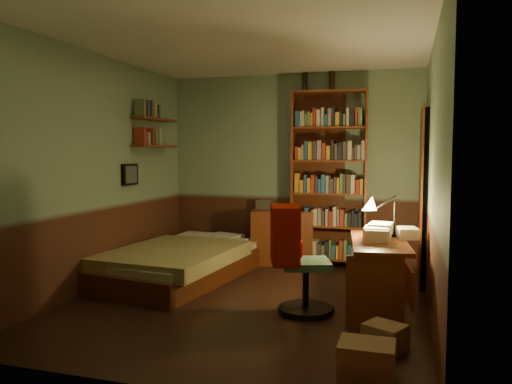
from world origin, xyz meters
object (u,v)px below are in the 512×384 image
(bookshelf, at_px, (329,179))
(office_chair, at_px, (306,266))
(desk, at_px, (378,274))
(dresser, at_px, (281,237))
(cardboard_box_b, at_px, (385,337))
(desk_lamp, at_px, (395,204))
(mini_stereo, at_px, (266,204))
(bed, at_px, (182,250))
(cardboard_box_a, at_px, (367,363))

(bookshelf, distance_m, office_chair, 2.19)
(desk, bearing_deg, office_chair, -158.27)
(dresser, distance_m, cardboard_box_b, 3.10)
(desk, height_order, office_chair, office_chair)
(bookshelf, xyz_separation_m, desk_lamp, (0.89, -1.41, -0.17))
(mini_stereo, bearing_deg, cardboard_box_b, -47.06)
(bed, bearing_deg, cardboard_box_b, -25.18)
(office_chair, xyz_separation_m, cardboard_box_b, (0.76, -0.72, -0.35))
(cardboard_box_a, bearing_deg, mini_stereo, 115.85)
(bed, xyz_separation_m, mini_stereo, (0.71, 1.23, 0.46))
(bed, bearing_deg, mini_stereo, 67.80)
(bed, bearing_deg, desk_lamp, 2.81)
(dresser, relative_size, desk, 0.66)
(desk_lamp, bearing_deg, mini_stereo, 159.79)
(dresser, height_order, bookshelf, bookshelf)
(cardboard_box_a, bearing_deg, desk, 90.63)
(office_chair, relative_size, cardboard_box_a, 2.48)
(office_chair, bearing_deg, bookshelf, 74.48)
(office_chair, relative_size, cardboard_box_b, 3.10)
(dresser, height_order, cardboard_box_b, dresser)
(dresser, bearing_deg, desk_lamp, -55.93)
(mini_stereo, distance_m, desk, 2.44)
(dresser, xyz_separation_m, desk, (1.38, -1.62, -0.03))
(bed, xyz_separation_m, cardboard_box_b, (2.46, -1.60, -0.23))
(bed, xyz_separation_m, cardboard_box_a, (2.37, -2.20, -0.20))
(mini_stereo, bearing_deg, cardboard_box_a, -52.99)
(bed, relative_size, desk, 1.82)
(mini_stereo, distance_m, office_chair, 2.35)
(desk, relative_size, cardboard_box_a, 3.43)
(desk, xyz_separation_m, desk_lamp, (0.13, 0.30, 0.66))
(bed, bearing_deg, office_chair, -19.52)
(mini_stereo, relative_size, desk_lamp, 0.34)
(bookshelf, bearing_deg, dresser, -176.60)
(bookshelf, distance_m, desk, 2.04)
(desk, relative_size, cardboard_box_b, 4.29)
(bookshelf, relative_size, office_chair, 2.59)
(mini_stereo, bearing_deg, bookshelf, 8.58)
(bookshelf, xyz_separation_m, cardboard_box_a, (0.77, -3.38, -1.03))
(cardboard_box_a, bearing_deg, cardboard_box_b, 81.03)
(bed, xyz_separation_m, desk_lamp, (2.48, -0.22, 0.66))
(mini_stereo, bearing_deg, desk_lamp, -28.05)
(dresser, height_order, office_chair, office_chair)
(bed, distance_m, cardboard_box_b, 2.95)
(desk_lamp, xyz_separation_m, cardboard_box_a, (-0.11, -1.98, -0.86))
(bed, height_order, bookshelf, bookshelf)
(mini_stereo, height_order, office_chair, office_chair)
(desk, bearing_deg, mini_stereo, 125.89)
(office_chair, distance_m, cardboard_box_b, 1.10)
(dresser, bearing_deg, office_chair, -84.56)
(desk_lamp, bearing_deg, office_chair, -120.78)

